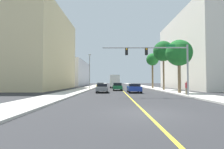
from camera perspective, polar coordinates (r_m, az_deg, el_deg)
The scene contains 20 objects.
ground at distance 51.95m, azimuth 2.37°, elevation -4.13°, with size 192.00×192.00×0.00m, color #2D2D30.
sidewalk_left at distance 52.31m, azimuth -6.73°, elevation -4.02°, with size 3.55×168.00×0.15m, color beige.
sidewalk_right at distance 52.89m, azimuth 11.36°, elevation -3.97°, with size 3.55×168.00×0.15m, color beige.
lane_marking_center at distance 51.95m, azimuth 2.37°, elevation -4.13°, with size 0.16×144.00×0.01m, color yellow.
building_left_near at distance 43.27m, azimuth -23.90°, elevation 7.04°, with size 13.18×23.22×17.14m, color beige.
building_left_far at distance 71.39m, azimuth -13.50°, elevation 0.27°, with size 12.08×27.21×9.47m, color silver.
building_right_near at distance 46.10m, azimuth 26.45°, elevation 6.40°, with size 10.92×26.49×16.94m, color silver.
traffic_signal_mast at distance 21.30m, azimuth 15.51°, elevation 5.39°, with size 10.04×0.36×5.94m.
street_lamp at distance 38.69m, azimuth -7.30°, elevation 1.63°, with size 0.56×0.28×7.52m.
palm_near at distance 26.66m, azimuth 20.97°, elevation 6.47°, with size 3.68×3.68×7.47m.
palm_mid at distance 34.55m, azimuth 16.39°, elevation 7.23°, with size 3.78×3.78×9.17m.
palm_far at distance 42.16m, azimuth 13.03°, elevation 4.59°, with size 2.85×2.85×8.13m.
car_gray at distance 27.55m, azimuth -3.21°, elevation -4.38°, with size 1.86×4.57×1.39m.
car_green at distance 33.81m, azimuth 1.74°, elevation -3.93°, with size 1.81×4.60×1.45m.
car_yellow at distance 46.40m, azimuth -3.78°, elevation -3.50°, with size 1.89×4.07×1.36m.
car_black at distance 54.04m, azimuth 1.05°, elevation -3.27°, with size 1.96×4.52×1.41m.
car_red at distance 64.33m, azimuth 0.90°, elevation -3.10°, with size 2.03×4.18×1.40m.
car_blue at distance 27.32m, azimuth 7.19°, elevation -4.37°, with size 1.97×4.41×1.39m.
delivery_truck at distance 46.42m, azimuth 0.77°, elevation -2.20°, with size 2.63×8.78×3.34m.
pedestrian at distance 23.18m, azimuth 23.17°, elevation -4.03°, with size 0.38×0.38×1.64m.
Camera 1 is at (-1.84, -9.89, 1.79)m, focal length 28.07 mm.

